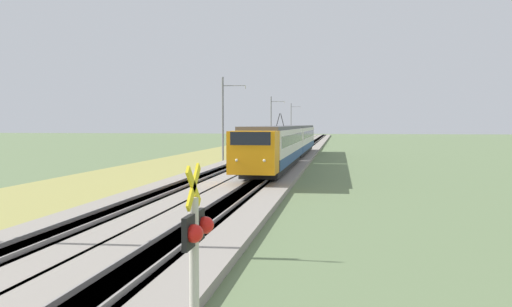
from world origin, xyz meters
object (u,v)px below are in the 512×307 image
(crossing_signal_far, at_px, (195,287))
(catenary_mast_distant, at_px, (291,121))
(catenary_mast_far, at_px, (271,121))
(passenger_train, at_px, (289,141))
(catenary_mast_mid, at_px, (223,118))

(crossing_signal_far, bearing_deg, catenary_mast_distant, 94.95)
(crossing_signal_far, bearing_deg, catenary_mast_far, 97.16)
(passenger_train, distance_m, catenary_mast_mid, 7.34)
(crossing_signal_far, height_order, catenary_mast_far, catenary_mast_far)
(catenary_mast_far, bearing_deg, catenary_mast_distant, 0.00)
(catenary_mast_mid, distance_m, catenary_mast_far, 37.35)
(catenary_mast_far, xyz_separation_m, catenary_mast_distant, (37.35, 0.00, 0.18))
(catenary_mast_far, distance_m, catenary_mast_distant, 37.35)
(catenary_mast_mid, distance_m, catenary_mast_distant, 74.69)
(passenger_train, xyz_separation_m, catenary_mast_far, (38.05, 6.93, 2.31))
(passenger_train, bearing_deg, catenary_mast_far, -169.68)
(catenary_mast_distant, bearing_deg, catenary_mast_mid, -180.00)
(catenary_mast_far, bearing_deg, crossing_signal_far, -172.84)
(catenary_mast_far, relative_size, catenary_mast_distant, 0.96)
(crossing_signal_far, relative_size, catenary_mast_distant, 0.38)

